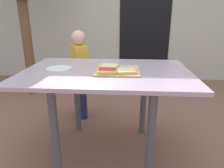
# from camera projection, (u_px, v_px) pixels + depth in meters

# --- Properties ---
(ground_plane) EXTENTS (16.00, 16.00, 0.00)m
(ground_plane) POSITION_uv_depth(u_px,v_px,m) (107.00, 151.00, 1.88)
(ground_plane) COLOR brown
(house_wall_back) EXTENTS (8.00, 0.20, 2.76)m
(house_wall_back) POSITION_uv_depth(u_px,v_px,m) (119.00, 3.00, 3.70)
(house_wall_back) COLOR #BCB7A8
(house_wall_back) RESTS_ON ground
(house_door) EXTENTS (0.90, 0.02, 2.00)m
(house_door) POSITION_uv_depth(u_px,v_px,m) (145.00, 25.00, 3.68)
(house_door) COLOR black
(house_door) RESTS_ON ground
(dining_table) EXTENTS (1.32, 0.90, 0.76)m
(dining_table) POSITION_uv_depth(u_px,v_px,m) (106.00, 83.00, 1.67)
(dining_table) COLOR #AF99AB
(dining_table) RESTS_ON ground
(cutting_board) EXTENTS (0.34, 0.33, 0.01)m
(cutting_board) POSITION_uv_depth(u_px,v_px,m) (118.00, 71.00, 1.60)
(cutting_board) COLOR tan
(cutting_board) RESTS_ON dining_table
(pizza_slice_near_left) EXTENTS (0.15, 0.14, 0.02)m
(pizza_slice_near_left) POSITION_uv_depth(u_px,v_px,m) (107.00, 71.00, 1.53)
(pizza_slice_near_left) COLOR gold
(pizza_slice_near_left) RESTS_ON cutting_board
(pizza_slice_far_left) EXTENTS (0.16, 0.15, 0.02)m
(pizza_slice_far_left) POSITION_uv_depth(u_px,v_px,m) (109.00, 66.00, 1.67)
(pizza_slice_far_left) COLOR gold
(pizza_slice_far_left) RESTS_ON cutting_board
(pizza_slice_near_right) EXTENTS (0.16, 0.15, 0.02)m
(pizza_slice_near_right) POSITION_uv_depth(u_px,v_px,m) (126.00, 71.00, 1.53)
(pizza_slice_near_right) COLOR gold
(pizza_slice_near_right) RESTS_ON cutting_board
(plate_white_left) EXTENTS (0.20, 0.20, 0.01)m
(plate_white_left) POSITION_uv_depth(u_px,v_px,m) (59.00, 69.00, 1.67)
(plate_white_left) COLOR white
(plate_white_left) RESTS_ON dining_table
(child_left) EXTENTS (0.24, 0.28, 1.02)m
(child_left) POSITION_uv_depth(u_px,v_px,m) (80.00, 70.00, 2.35)
(child_left) COLOR #242750
(child_left) RESTS_ON ground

